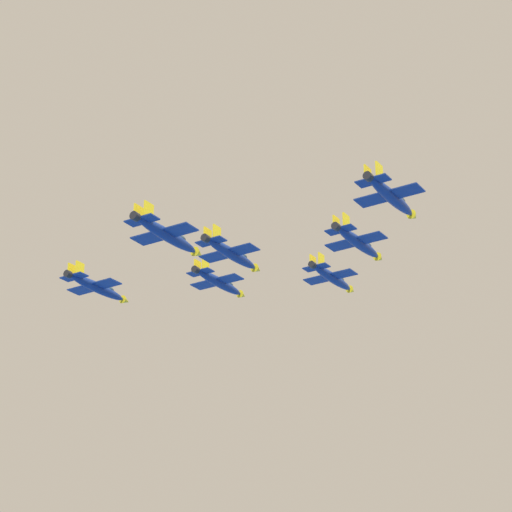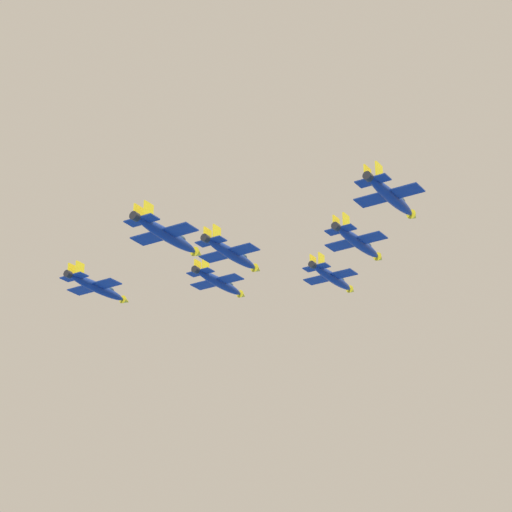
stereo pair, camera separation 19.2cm
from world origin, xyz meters
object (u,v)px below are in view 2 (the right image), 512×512
at_px(jet_lead, 332,277).
at_px(jet_right_outer, 391,196).
at_px(jet_right_wingman, 358,242).
at_px(jet_left_outer, 97,287).
at_px(jet_left_wingman, 219,282).
at_px(jet_slot_rear, 232,254).
at_px(jet_trailing, 167,235).

xyz_separation_m(jet_lead, jet_right_outer, (35.94, 33.03, -5.39)).
height_order(jet_right_wingman, jet_left_outer, jet_right_wingman).
bearing_deg(jet_left_wingman, jet_right_outer, -111.59).
distance_m(jet_slot_rear, jet_trailing, 18.91).
height_order(jet_lead, jet_right_wingman, jet_lead).
bearing_deg(jet_left_wingman, jet_trailing, -157.16).
bearing_deg(jet_right_wingman, jet_left_outer, 111.50).
xyz_separation_m(jet_lead, jet_left_wingman, (19.20, -15.08, -3.89)).
bearing_deg(jet_left_wingman, jet_right_wingman, -90.18).
bearing_deg(jet_lead, jet_trailing, 179.76).
bearing_deg(jet_slot_rear, jet_left_outer, 89.50).
distance_m(jet_left_outer, jet_trailing, 36.88).
height_order(jet_left_outer, jet_slot_rear, jet_left_outer).
xyz_separation_m(jet_left_outer, jet_right_outer, (-2.45, 63.18, 2.34)).
height_order(jet_left_wingman, jet_right_wingman, jet_right_wingman).
xyz_separation_m(jet_right_wingman, jet_left_outer, (20.42, -46.67, -4.96)).
bearing_deg(jet_trailing, jet_right_outer, -60.62).
xyz_separation_m(jet_slot_rear, jet_trailing, (18.58, 0.72, -3.43)).
bearing_deg(jet_right_outer, jet_slot_rear, 89.37).
bearing_deg(jet_right_wingman, jet_slot_rear, 139.72).
distance_m(jet_lead, jet_right_outer, 49.11).
distance_m(jet_lead, jet_left_outer, 49.42).
bearing_deg(jet_right_wingman, jet_trailing, 157.06).
relative_size(jet_lead, jet_right_wingman, 0.98).
relative_size(jet_slot_rear, jet_trailing, 0.96).
relative_size(jet_right_wingman, jet_slot_rear, 1.05).
height_order(jet_left_wingman, jet_left_outer, jet_left_wingman).
height_order(jet_left_outer, jet_trailing, jet_left_outer).
bearing_deg(jet_lead, jet_right_wingman, -139.87).
bearing_deg(jet_slot_rear, jet_left_wingman, 39.86).
relative_size(jet_left_wingman, jet_trailing, 0.96).
height_order(jet_left_wingman, jet_right_outer, jet_left_wingman).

